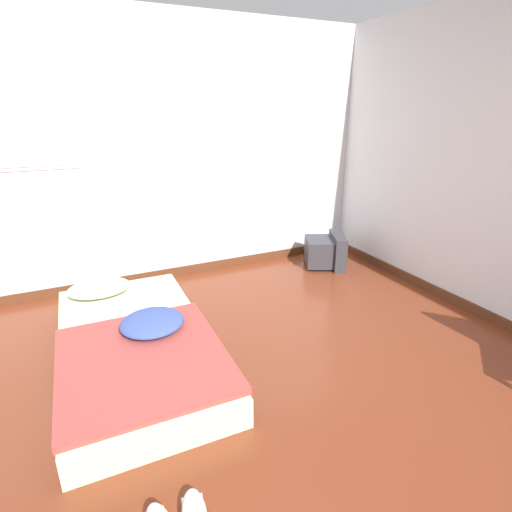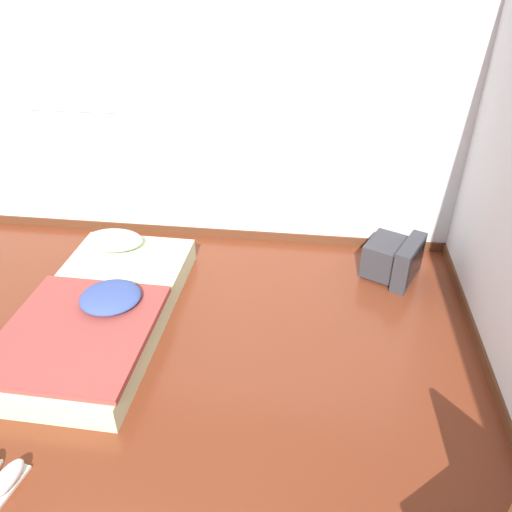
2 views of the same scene
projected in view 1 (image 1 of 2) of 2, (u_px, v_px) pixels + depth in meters
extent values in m
plane|color=maroon|center=(283.00, 503.00, 1.87)|extent=(20.00, 20.00, 0.00)
cube|color=silver|center=(140.00, 156.00, 3.88)|extent=(7.31, 0.06, 2.60)
cube|color=#562D19|center=(152.00, 275.00, 4.28)|extent=(7.31, 0.02, 0.09)
cube|color=silver|center=(12.00, 112.00, 3.30)|extent=(0.90, 0.01, 0.97)
cube|color=white|center=(12.00, 112.00, 3.29)|extent=(0.83, 0.01, 0.90)
cube|color=beige|center=(136.00, 346.00, 2.93)|extent=(1.05, 2.00, 0.20)
ellipsoid|color=silver|center=(99.00, 288.00, 3.46)|extent=(0.53, 0.35, 0.14)
cube|color=#993D38|center=(143.00, 359.00, 2.56)|extent=(1.05, 1.17, 0.05)
ellipsoid|color=#384C93|center=(152.00, 322.00, 2.87)|extent=(0.56, 0.54, 0.11)
cube|color=#333338|center=(319.00, 251.00, 4.61)|extent=(0.44, 0.49, 0.30)
cube|color=#333338|center=(337.00, 250.00, 4.61)|extent=(0.32, 0.49, 0.38)
cube|color=black|center=(343.00, 249.00, 4.61)|extent=(0.18, 0.36, 0.27)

